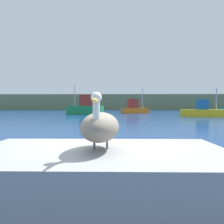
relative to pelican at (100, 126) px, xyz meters
The scene contains 7 objects.
ground_plane 1.29m from the pelican, 85.73° to the left, with size 260.00×260.00×0.00m, color navy.
hillside_backdrop 76.01m from the pelican, 89.96° to the left, with size 140.00×14.03×5.22m, color #6B7A51.
pier_dock 0.71m from the pelican, 86.56° to the left, with size 3.67×2.08×0.76m, color gray.
pelican is the anchor object (origin of this frame).
fishing_boat_green 32.09m from the pelican, 98.31° to the left, with size 6.00×2.87×4.82m.
fishing_boat_yellow 27.50m from the pelican, 65.94° to the left, with size 5.53×3.02×3.59m.
fishing_boat_orange 37.98m from the pelican, 84.51° to the left, with size 5.38×3.87×4.70m.
Camera 1 is at (0.18, -3.78, 1.38)m, focal length 35.30 mm.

